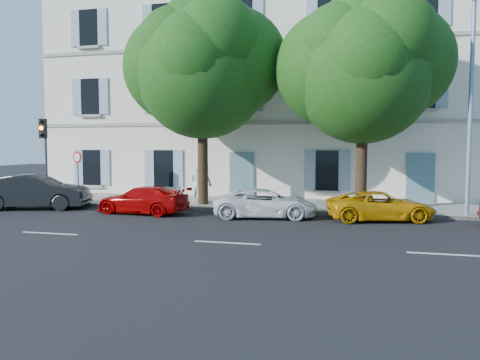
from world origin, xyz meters
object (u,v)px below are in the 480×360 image
(tree_right, at_px, (363,75))
(traffic_light, at_px, (44,142))
(street_lamp, at_px, (472,93))
(pedestrian_a, at_px, (197,184))
(road_sign, at_px, (78,165))
(pedestrian_b, at_px, (205,184))
(car_dark_sedan, at_px, (35,192))
(car_red_coupe, at_px, (143,200))
(car_white_coupe, at_px, (265,203))
(tree_left, at_px, (202,73))
(car_yellow_supercar, at_px, (381,206))

(tree_right, distance_m, traffic_light, 15.04)
(traffic_light, height_order, street_lamp, street_lamp)
(pedestrian_a, bearing_deg, road_sign, -8.22)
(street_lamp, distance_m, pedestrian_b, 12.00)
(car_dark_sedan, height_order, traffic_light, traffic_light)
(traffic_light, bearing_deg, car_red_coupe, -15.71)
(car_white_coupe, bearing_deg, car_red_coupe, 82.62)
(car_dark_sedan, relative_size, street_lamp, 0.57)
(road_sign, bearing_deg, tree_right, -0.65)
(car_dark_sedan, relative_size, traffic_light, 1.18)
(traffic_light, relative_size, pedestrian_b, 2.33)
(car_white_coupe, height_order, road_sign, road_sign)
(pedestrian_b, bearing_deg, car_dark_sedan, 55.22)
(car_white_coupe, xyz_separation_m, tree_right, (3.67, 1.81, 5.15))
(street_lamp, bearing_deg, pedestrian_a, 172.61)
(car_dark_sedan, relative_size, road_sign, 1.94)
(car_dark_sedan, bearing_deg, tree_right, -99.42)
(road_sign, bearing_deg, pedestrian_b, 10.70)
(car_dark_sedan, bearing_deg, pedestrian_b, -82.32)
(tree_right, xyz_separation_m, traffic_light, (-14.79, -0.34, -2.70))
(car_dark_sedan, distance_m, pedestrian_b, 7.63)
(car_white_coupe, bearing_deg, tree_right, -73.32)
(pedestrian_a, bearing_deg, tree_right, 154.72)
(car_white_coupe, relative_size, pedestrian_a, 2.35)
(car_dark_sedan, xyz_separation_m, road_sign, (0.85, 2.03, 1.12))
(car_white_coupe, xyz_separation_m, tree_left, (-3.39, 2.35, 5.55))
(car_yellow_supercar, distance_m, traffic_light, 15.75)
(car_white_coupe, xyz_separation_m, street_lamp, (7.67, 1.38, 4.27))
(car_red_coupe, bearing_deg, street_lamp, 103.33)
(car_white_coupe, height_order, car_yellow_supercar, car_white_coupe)
(car_yellow_supercar, bearing_deg, traffic_light, 71.40)
(car_white_coupe, height_order, tree_left, tree_left)
(car_dark_sedan, distance_m, tree_right, 15.13)
(car_white_coupe, bearing_deg, street_lamp, -89.32)
(car_yellow_supercar, distance_m, tree_left, 9.78)
(street_lamp, xyz_separation_m, pedestrian_b, (-11.24, 1.73, -3.83))
(traffic_light, bearing_deg, tree_right, 1.31)
(tree_right, height_order, pedestrian_a, tree_right)
(tree_left, relative_size, street_lamp, 1.12)
(tree_right, xyz_separation_m, road_sign, (-13.33, 0.15, -3.83))
(car_red_coupe, distance_m, tree_right, 10.44)
(traffic_light, height_order, road_sign, traffic_light)
(car_dark_sedan, bearing_deg, tree_left, -88.16)
(tree_right, xyz_separation_m, pedestrian_b, (-7.24, 1.30, -4.72))
(car_white_coupe, xyz_separation_m, road_sign, (-9.66, 1.96, 1.32))
(car_red_coupe, bearing_deg, car_yellow_supercar, 99.62)
(tree_right, relative_size, road_sign, 3.60)
(car_white_coupe, distance_m, car_yellow_supercar, 4.41)
(car_yellow_supercar, relative_size, tree_left, 0.43)
(road_sign, bearing_deg, traffic_light, -161.55)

